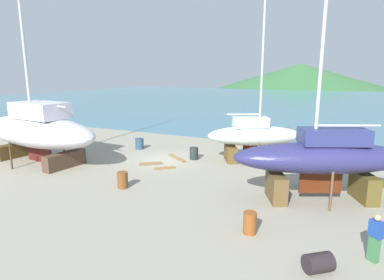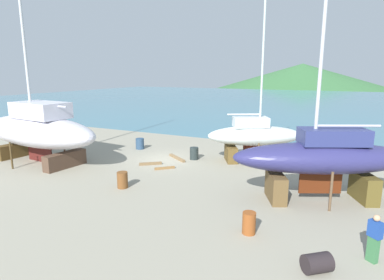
{
  "view_description": "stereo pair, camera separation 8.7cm",
  "coord_description": "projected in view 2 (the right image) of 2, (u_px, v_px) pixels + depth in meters",
  "views": [
    {
      "loc": [
        11.76,
        -19.48,
        6.28
      ],
      "look_at": [
        3.02,
        -1.52,
        2.06
      ],
      "focal_mm": 30.2,
      "sensor_mm": 36.0,
      "label": 1
    },
    {
      "loc": [
        11.84,
        -19.44,
        6.28
      ],
      "look_at": [
        3.02,
        -1.52,
        2.06
      ],
      "focal_mm": 30.2,
      "sensor_mm": 36.0,
      "label": 2
    }
  ],
  "objects": [
    {
      "name": "sailboat_large_starboard",
      "position": [
        38.0,
        130.0,
        22.56
      ],
      "size": [
        11.29,
        4.71,
        16.62
      ],
      "rotation": [
        0.0,
        0.0,
        3.05
      ],
      "color": "#4F3A1C",
      "rests_on": "ground"
    },
    {
      "name": "sea_water",
      "position": [
        291.0,
        101.0,
        71.0
      ],
      "size": [
        145.61,
        91.2,
        0.01
      ],
      "primitive_type": "cube",
      "color": "teal",
      "rests_on": "ground"
    },
    {
      "name": "timber_short_skew",
      "position": [
        165.0,
        168.0,
        21.26
      ],
      "size": [
        1.06,
        1.03,
        0.15
      ],
      "primitive_type": "cube",
      "rotation": [
        0.0,
        0.0,
        0.77
      ],
      "color": "olive",
      "rests_on": "ground"
    },
    {
      "name": "timber_plank_near",
      "position": [
        78.0,
        137.0,
        31.54
      ],
      "size": [
        0.3,
        1.42,
        0.11
      ],
      "primitive_type": "cube",
      "rotation": [
        0.0,
        0.0,
        1.52
      ],
      "color": "brown",
      "rests_on": "ground"
    },
    {
      "name": "timber_long_aft",
      "position": [
        177.0,
        158.0,
        23.76
      ],
      "size": [
        1.93,
        1.41,
        0.17
      ],
      "primitive_type": "cube",
      "rotation": [
        0.0,
        0.0,
        2.54
      ],
      "color": "olive",
      "rests_on": "ground"
    },
    {
      "name": "ground_plane",
      "position": [
        142.0,
        170.0,
        21.03
      ],
      "size": [
        45.29,
        45.29,
        0.0
      ],
      "primitive_type": "plane",
      "color": "gray"
    },
    {
      "name": "barrel_by_slipway",
      "position": [
        249.0,
        223.0,
        12.73
      ],
      "size": [
        0.74,
        0.74,
        0.88
      ],
      "primitive_type": "cylinder",
      "rotation": [
        0.0,
        0.0,
        0.93
      ],
      "color": "brown",
      "rests_on": "ground"
    },
    {
      "name": "sailboat_small_center",
      "position": [
        254.0,
        136.0,
        22.91
      ],
      "size": [
        6.96,
        5.21,
        11.79
      ],
      "rotation": [
        0.0,
        0.0,
        0.5
      ],
      "color": "brown",
      "rests_on": "ground"
    },
    {
      "name": "sailboat_far_slipway",
      "position": [
        323.0,
        158.0,
        15.72
      ],
      "size": [
        8.91,
        5.89,
        12.79
      ],
      "rotation": [
        0.0,
        0.0,
        3.58
      ],
      "color": "brown",
      "rests_on": "ground"
    },
    {
      "name": "barrel_tipped_left",
      "position": [
        46.0,
        136.0,
        31.07
      ],
      "size": [
        0.98,
        0.76,
        0.52
      ],
      "primitive_type": "cylinder",
      "rotation": [
        1.57,
        0.0,
        4.41
      ],
      "color": "brown",
      "rests_on": "ground"
    },
    {
      "name": "barrel_rust_near",
      "position": [
        140.0,
        144.0,
        26.78
      ],
      "size": [
        0.96,
        0.96,
        0.89
      ],
      "primitive_type": "cylinder",
      "rotation": [
        0.0,
        0.0,
        0.85
      ],
      "color": "navy",
      "rests_on": "ground"
    },
    {
      "name": "barrel_blue_faded",
      "position": [
        194.0,
        153.0,
        23.6
      ],
      "size": [
        0.89,
        0.89,
        0.89
      ],
      "primitive_type": "cylinder",
      "rotation": [
        0.0,
        0.0,
        2.4
      ],
      "color": "#242D2D",
      "rests_on": "ground"
    },
    {
      "name": "headland_hill",
      "position": [
        301.0,
        84.0,
        169.19
      ],
      "size": [
        144.54,
        144.54,
        21.16
      ],
      "primitive_type": "cone",
      "color": "#396C3C",
      "rests_on": "ground"
    },
    {
      "name": "timber_short_cross",
      "position": [
        151.0,
        164.0,
        22.22
      ],
      "size": [
        1.29,
        1.05,
        0.19
      ],
      "primitive_type": "cube",
      "rotation": [
        0.0,
        0.0,
        0.67
      ],
      "color": "brown",
      "rests_on": "ground"
    },
    {
      "name": "barrel_rust_mid",
      "position": [
        122.0,
        180.0,
        17.78
      ],
      "size": [
        0.81,
        0.81,
        0.9
      ],
      "primitive_type": "cylinder",
      "rotation": [
        0.0,
        0.0,
        2.55
      ],
      "color": "brown",
      "rests_on": "ground"
    },
    {
      "name": "worker",
      "position": [
        374.0,
        238.0,
        10.73
      ],
      "size": [
        0.49,
        0.47,
        1.69
      ],
      "rotation": [
        0.0,
        0.0,
        4.01
      ],
      "color": "#387243",
      "rests_on": "ground"
    },
    {
      "name": "barrel_rust_far",
      "position": [
        317.0,
        263.0,
        10.27
      ],
      "size": [
        1.07,
        1.04,
        0.63
      ],
      "primitive_type": "cylinder",
      "rotation": [
        1.57,
        0.0,
        5.41
      ],
      "color": "black",
      "rests_on": "ground"
    }
  ]
}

